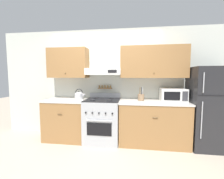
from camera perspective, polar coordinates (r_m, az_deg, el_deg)
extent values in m
plane|color=#B2A38E|center=(3.29, -4.76, -21.11)|extent=(16.00, 16.00, 0.00)
cube|color=silver|center=(3.65, -2.50, 2.30)|extent=(5.20, 0.08, 2.55)
cube|color=olive|center=(3.71, -16.31, 9.60)|extent=(0.92, 0.33, 0.68)
sphere|color=brown|center=(3.54, -17.39, 5.91)|extent=(0.02, 0.02, 0.02)
cube|color=olive|center=(3.42, 15.42, 10.02)|extent=(1.41, 0.33, 0.68)
sphere|color=brown|center=(3.24, 15.73, 6.04)|extent=(0.02, 0.02, 0.02)
cube|color=silver|center=(3.43, -3.20, 6.82)|extent=(0.79, 0.37, 0.15)
cube|color=black|center=(3.20, 0.10, 6.94)|extent=(0.19, 0.01, 0.06)
cube|color=olive|center=(3.58, -2.72, 0.47)|extent=(0.34, 0.07, 0.02)
cylinder|color=olive|center=(3.60, -4.85, 1.13)|extent=(0.03, 0.03, 0.06)
cylinder|color=olive|center=(3.59, -3.79, 1.12)|extent=(0.03, 0.03, 0.06)
cylinder|color=olive|center=(3.58, -2.72, 1.11)|extent=(0.03, 0.03, 0.06)
cylinder|color=olive|center=(3.56, -1.65, 1.10)|extent=(0.03, 0.03, 0.06)
cylinder|color=olive|center=(3.55, -0.57, 1.09)|extent=(0.03, 0.03, 0.06)
cube|color=olive|center=(3.70, -16.81, -10.97)|extent=(0.92, 0.65, 0.89)
cube|color=silver|center=(3.60, -17.00, -3.92)|extent=(0.95, 0.67, 0.03)
cylinder|color=brown|center=(3.35, -19.31, -8.86)|extent=(0.10, 0.01, 0.01)
cube|color=olive|center=(3.41, 15.24, -12.32)|extent=(1.41, 0.65, 0.89)
cube|color=silver|center=(3.30, 15.43, -4.69)|extent=(1.43, 0.67, 0.03)
cylinder|color=brown|center=(3.03, 16.16, -10.27)|extent=(0.10, 0.01, 0.01)
cube|color=#ADAFB5|center=(3.41, -3.64, -11.76)|extent=(0.75, 0.68, 0.93)
cube|color=black|center=(3.11, -4.94, -14.89)|extent=(0.51, 0.01, 0.26)
cylinder|color=#ADAFB5|center=(3.03, -5.07, -11.74)|extent=(0.52, 0.02, 0.02)
cube|color=black|center=(3.30, -3.69, -3.92)|extent=(0.75, 0.68, 0.01)
cylinder|color=#232326|center=(3.19, -7.44, -4.04)|extent=(0.11, 0.11, 0.02)
cylinder|color=#232326|center=(3.11, -1.04, -4.22)|extent=(0.11, 0.11, 0.02)
cylinder|color=#232326|center=(3.50, -6.04, -3.20)|extent=(0.11, 0.11, 0.02)
cylinder|color=#232326|center=(3.43, -0.21, -3.34)|extent=(0.11, 0.11, 0.02)
cylinder|color=black|center=(3.08, -9.97, -8.68)|extent=(0.03, 0.02, 0.03)
cylinder|color=black|center=(3.04, -7.52, -8.81)|extent=(0.03, 0.02, 0.03)
cylinder|color=black|center=(3.01, -5.02, -8.94)|extent=(0.03, 0.02, 0.03)
cylinder|color=black|center=(2.98, -2.47, -9.05)|extent=(0.03, 0.02, 0.03)
cylinder|color=black|center=(2.96, 0.12, -9.15)|extent=(0.03, 0.02, 0.03)
cube|color=#ADAFB5|center=(3.61, -2.68, -2.18)|extent=(0.75, 0.04, 0.11)
cube|color=#232326|center=(3.61, 32.99, -5.87)|extent=(0.73, 0.67, 1.64)
cube|color=black|center=(3.27, 35.75, -1.86)|extent=(0.73, 0.01, 0.01)
cylinder|color=#ADAFB5|center=(3.12, 31.56, 2.28)|extent=(0.02, 0.02, 0.36)
cylinder|color=#ADAFB5|center=(3.22, 30.97, -10.03)|extent=(0.02, 0.02, 0.69)
cylinder|color=#B7B7BC|center=(3.55, -12.44, -2.57)|extent=(0.20, 0.20, 0.13)
ellipsoid|color=#B7B7BC|center=(3.55, -12.46, -1.50)|extent=(0.18, 0.18, 0.08)
sphere|color=black|center=(3.54, -12.47, -0.72)|extent=(0.02, 0.02, 0.02)
cylinder|color=#B7B7BC|center=(3.52, -11.02, -2.29)|extent=(0.12, 0.04, 0.10)
torus|color=black|center=(3.54, -12.47, -1.13)|extent=(0.17, 0.01, 0.17)
cube|color=white|center=(3.46, 22.20, -1.92)|extent=(0.52, 0.35, 0.27)
cube|color=black|center=(3.27, 21.90, -2.30)|extent=(0.31, 0.01, 0.17)
cube|color=#38383D|center=(3.34, 26.09, -2.30)|extent=(0.10, 0.01, 0.19)
cylinder|color=#8E7051|center=(3.34, 10.99, -2.99)|extent=(0.14, 0.14, 0.14)
cylinder|color=olive|center=(3.31, 10.62, -0.53)|extent=(0.01, 0.05, 0.16)
cylinder|color=#28282B|center=(3.33, 11.15, -0.52)|extent=(0.01, 0.04, 0.16)
cylinder|color=#B2B2B7|center=(3.34, 11.50, -0.51)|extent=(0.01, 0.03, 0.16)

